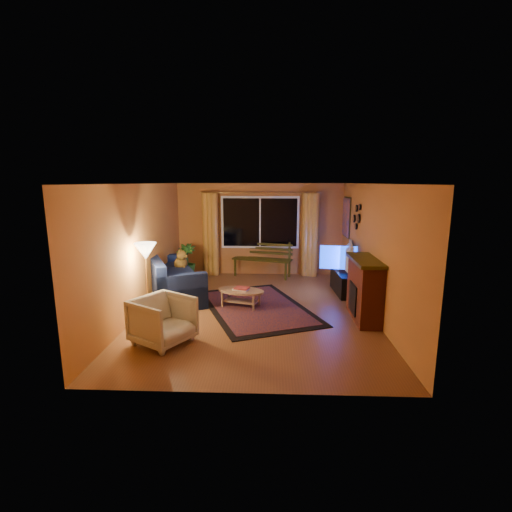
{
  "coord_description": "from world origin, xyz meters",
  "views": [
    {
      "loc": [
        0.31,
        -7.09,
        2.53
      ],
      "look_at": [
        0.0,
        0.3,
        1.05
      ],
      "focal_mm": 26.0,
      "sensor_mm": 36.0,
      "label": 1
    }
  ],
  "objects_px": {
    "coffee_table": "(241,298)",
    "sofa": "(173,276)",
    "floor_lamp": "(147,282)",
    "armchair": "(163,318)",
    "tv_console": "(344,283)",
    "bench": "(262,268)"
  },
  "relations": [
    {
      "from": "coffee_table",
      "to": "sofa",
      "type": "bearing_deg",
      "value": 156.94
    },
    {
      "from": "floor_lamp",
      "to": "armchair",
      "type": "bearing_deg",
      "value": -61.04
    },
    {
      "from": "coffee_table",
      "to": "tv_console",
      "type": "relative_size",
      "value": 0.83
    },
    {
      "from": "coffee_table",
      "to": "tv_console",
      "type": "height_order",
      "value": "tv_console"
    },
    {
      "from": "sofa",
      "to": "floor_lamp",
      "type": "distance_m",
      "value": 1.44
    },
    {
      "from": "floor_lamp",
      "to": "sofa",
      "type": "bearing_deg",
      "value": 85.78
    },
    {
      "from": "bench",
      "to": "tv_console",
      "type": "relative_size",
      "value": 1.34
    },
    {
      "from": "bench",
      "to": "sofa",
      "type": "relative_size",
      "value": 0.68
    },
    {
      "from": "armchair",
      "to": "floor_lamp",
      "type": "bearing_deg",
      "value": 60.33
    },
    {
      "from": "armchair",
      "to": "tv_console",
      "type": "bearing_deg",
      "value": -18.52
    },
    {
      "from": "armchair",
      "to": "floor_lamp",
      "type": "relative_size",
      "value": 0.58
    },
    {
      "from": "armchair",
      "to": "tv_console",
      "type": "relative_size",
      "value": 0.7
    },
    {
      "from": "armchair",
      "to": "bench",
      "type": "bearing_deg",
      "value": 12.69
    },
    {
      "from": "bench",
      "to": "coffee_table",
      "type": "bearing_deg",
      "value": -81.34
    },
    {
      "from": "bench",
      "to": "floor_lamp",
      "type": "bearing_deg",
      "value": -105.04
    },
    {
      "from": "bench",
      "to": "tv_console",
      "type": "distance_m",
      "value": 2.43
    },
    {
      "from": "coffee_table",
      "to": "bench",
      "type": "bearing_deg",
      "value": 81.61
    },
    {
      "from": "tv_console",
      "to": "bench",
      "type": "bearing_deg",
      "value": 140.22
    },
    {
      "from": "bench",
      "to": "coffee_table",
      "type": "distance_m",
      "value": 2.55
    },
    {
      "from": "bench",
      "to": "armchair",
      "type": "distance_m",
      "value": 4.57
    },
    {
      "from": "armchair",
      "to": "floor_lamp",
      "type": "distance_m",
      "value": 1.25
    },
    {
      "from": "sofa",
      "to": "floor_lamp",
      "type": "height_order",
      "value": "floor_lamp"
    }
  ]
}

